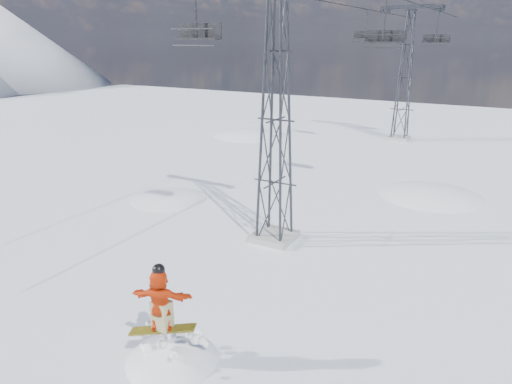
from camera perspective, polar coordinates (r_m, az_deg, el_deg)
ground at (r=15.69m, az=-14.45°, el=-15.82°), size 120.00×120.00×0.00m
snow_terrain at (r=38.13m, az=3.70°, el=-10.14°), size 39.00×37.00×22.00m
lift_tower_near at (r=19.38m, az=2.49°, el=8.92°), size 5.20×1.80×11.43m
lift_tower_far at (r=43.06m, az=18.11°, el=13.37°), size 5.20×1.80×11.43m
haul_cables at (r=29.91m, az=13.44°, el=22.21°), size 4.46×51.00×0.06m
lift_chair_near at (r=18.31m, az=-7.30°, el=19.12°), size 1.93×0.56×2.40m
lift_chair_mid at (r=25.84m, az=15.67°, el=18.07°), size 2.09×0.60×2.60m
lift_chair_far at (r=38.26m, az=13.52°, el=18.46°), size 1.91×0.55×2.37m
lift_chair_extra at (r=42.51m, az=21.57°, el=17.32°), size 2.18×0.63×2.70m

